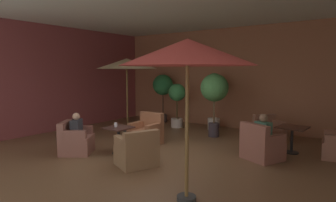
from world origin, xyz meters
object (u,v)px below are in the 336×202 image
object	(u,v)px
armchair_front_left_east	(137,152)
potted_tree_right_corner	(163,87)
armchair_front_left_north	(76,141)
iced_drink_cup	(116,125)
armchair_front_right_east	(269,132)
potted_tree_mid_left	(214,94)
cafe_table_front_right	(292,133)
armchair_front_right_south	(261,146)
potted_tree_left_corner	(177,98)
armchair_front_left_south	(146,133)
patron_blue_shirt	(263,130)
patio_umbrella_tall_red	(127,64)
patron_by_window	(76,126)
cafe_table_front_left	(119,134)
potted_tree_mid_right	(214,91)
patio_umbrella_center_beige	(187,53)

from	to	relation	value
armchair_front_left_east	potted_tree_right_corner	world-z (taller)	potted_tree_right_corner
armchair_front_left_north	iced_drink_cup	distance (m)	1.12
armchair_front_right_east	potted_tree_mid_left	size ratio (longest dim) A/B	0.51
cafe_table_front_right	armchair_front_right_south	bearing A→B (deg)	-114.15
armchair_front_left_north	potted_tree_left_corner	size ratio (longest dim) A/B	0.63
armchair_front_left_south	patron_blue_shirt	xyz separation A→B (m)	(3.18, 0.56, 0.40)
armchair_front_left_north	patio_umbrella_tall_red	xyz separation A→B (m)	(-0.83, 2.77, 2.03)
potted_tree_mid_left	patron_by_window	size ratio (longest dim) A/B	3.37
patron_by_window	cafe_table_front_left	bearing A→B (deg)	35.89
patron_blue_shirt	iced_drink_cup	world-z (taller)	patron_blue_shirt
armchair_front_left_south	patio_umbrella_tall_red	bearing A→B (deg)	149.95
armchair_front_right_south	potted_tree_left_corner	bearing A→B (deg)	151.58
patio_umbrella_tall_red	potted_tree_mid_left	size ratio (longest dim) A/B	1.25
potted_tree_left_corner	potted_tree_mid_right	distance (m)	1.97
armchair_front_right_east	patron_blue_shirt	distance (m)	1.83
armchair_front_left_south	potted_tree_mid_left	size ratio (longest dim) A/B	0.44
cafe_table_front_left	patron_by_window	size ratio (longest dim) A/B	1.14
armchair_front_left_east	potted_tree_mid_left	distance (m)	4.69
patio_umbrella_tall_red	potted_tree_right_corner	xyz separation A→B (m)	(-0.10, 2.22, -0.88)
cafe_table_front_right	potted_tree_left_corner	distance (m)	4.49
patio_umbrella_center_beige	potted_tree_left_corner	bearing A→B (deg)	125.67
patron_by_window	cafe_table_front_right	bearing A→B (deg)	36.43
patio_umbrella_center_beige	iced_drink_cup	size ratio (longest dim) A/B	23.89
patio_umbrella_center_beige	patio_umbrella_tall_red	bearing A→B (deg)	143.67
patron_blue_shirt	potted_tree_mid_right	bearing A→B (deg)	144.40
armchair_front_left_north	potted_tree_mid_right	distance (m)	4.46
armchair_front_left_east	iced_drink_cup	size ratio (longest dim) A/B	9.47
armchair_front_right_south	iced_drink_cup	world-z (taller)	armchair_front_right_south
armchair_front_left_north	potted_tree_left_corner	world-z (taller)	potted_tree_left_corner
armchair_front_right_east	armchair_front_right_south	size ratio (longest dim) A/B	1.01
patron_blue_shirt	patio_umbrella_tall_red	bearing A→B (deg)	174.96
potted_tree_mid_right	armchair_front_left_north	bearing A→B (deg)	-118.00
armchair_front_left_east	armchair_front_left_south	world-z (taller)	armchair_front_left_south
armchair_front_left_east	potted_tree_mid_right	bearing A→B (deg)	88.56
potted_tree_mid_left	iced_drink_cup	distance (m)	4.23
iced_drink_cup	armchair_front_left_north	bearing A→B (deg)	-141.02
patron_by_window	armchair_front_left_east	bearing A→B (deg)	5.77
cafe_table_front_right	patron_blue_shirt	bearing A→B (deg)	-114.15
potted_tree_left_corner	patron_blue_shirt	xyz separation A→B (m)	(3.88, -2.05, -0.37)
armchair_front_right_east	patio_umbrella_tall_red	bearing A→B (deg)	-163.80
armchair_front_left_north	armchair_front_left_east	world-z (taller)	armchair_front_left_north
potted_tree_mid_right	patron_by_window	bearing A→B (deg)	-117.78
patio_umbrella_tall_red	potted_tree_left_corner	distance (m)	2.28
armchair_front_right_east	potted_tree_mid_left	bearing A→B (deg)	162.12
armchair_front_left_north	potted_tree_mid_right	bearing A→B (deg)	62.00
cafe_table_front_left	potted_tree_mid_right	world-z (taller)	potted_tree_mid_right
armchair_front_left_east	cafe_table_front_left	bearing A→B (deg)	156.72
cafe_table_front_left	patron_by_window	xyz separation A→B (m)	(-0.88, -0.63, 0.20)
armchair_front_left_south	iced_drink_cup	bearing A→B (deg)	-93.75
cafe_table_front_right	potted_tree_left_corner	size ratio (longest dim) A/B	0.46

